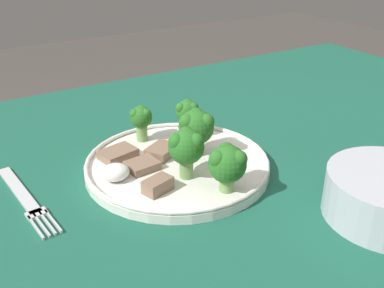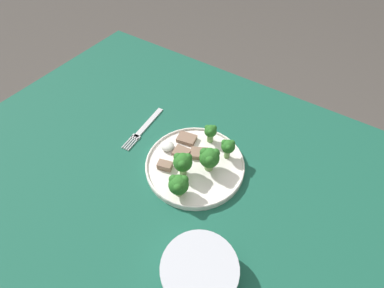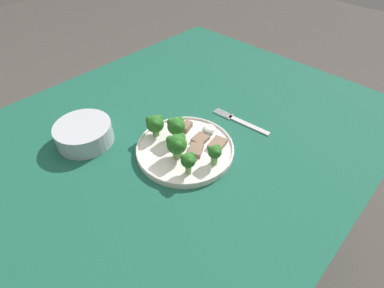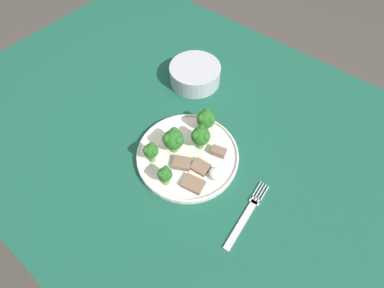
{
  "view_description": "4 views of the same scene",
  "coord_description": "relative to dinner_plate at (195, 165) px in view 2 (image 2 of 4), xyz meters",
  "views": [
    {
      "loc": [
        0.31,
        0.4,
        1.06
      ],
      "look_at": [
        0.02,
        -0.08,
        0.78
      ],
      "focal_mm": 42.0,
      "sensor_mm": 36.0,
      "label": 1
    },
    {
      "loc": [
        -0.2,
        0.32,
        1.37
      ],
      "look_at": [
        0.07,
        -0.09,
        0.8
      ],
      "focal_mm": 28.0,
      "sensor_mm": 36.0,
      "label": 2
    },
    {
      "loc": [
        -0.35,
        -0.47,
        1.29
      ],
      "look_at": [
        0.05,
        -0.09,
        0.78
      ],
      "focal_mm": 28.0,
      "sensor_mm": 36.0,
      "label": 3
    },
    {
      "loc": [
        0.3,
        -0.37,
        1.39
      ],
      "look_at": [
        0.04,
        -0.05,
        0.78
      ],
      "focal_mm": 28.0,
      "sensor_mm": 36.0,
      "label": 4
    }
  ],
  "objects": [
    {
      "name": "meat_slice_middle_slice",
      "position": [
        0.06,
        0.05,
        0.01
      ],
      "size": [
        0.04,
        0.03,
        0.02
      ],
      "color": "#846651",
      "rests_on": "dinner_plate"
    },
    {
      "name": "dinner_plate",
      "position": [
        0.0,
        0.0,
        0.0
      ],
      "size": [
        0.25,
        0.25,
        0.02
      ],
      "color": "white",
      "rests_on": "table"
    },
    {
      "name": "broccoli_floret_back_left",
      "position": [
        -0.04,
        -0.01,
        0.05
      ],
      "size": [
        0.05,
        0.05,
        0.07
      ],
      "color": "#709E56",
      "rests_on": "dinner_plate"
    },
    {
      "name": "table",
      "position": [
        -0.04,
        0.07,
        -0.1
      ],
      "size": [
        1.38,
        0.95,
        0.75
      ],
      "color": "#195642",
      "rests_on": "ground_plane"
    },
    {
      "name": "meat_slice_rear_slice",
      "position": [
        0.06,
        -0.06,
        0.01
      ],
      "size": [
        0.05,
        0.04,
        0.01
      ],
      "color": "#846651",
      "rests_on": "dinner_plate"
    },
    {
      "name": "broccoli_floret_center_back",
      "position": [
        0.01,
        -0.09,
        0.04
      ],
      "size": [
        0.03,
        0.03,
        0.05
      ],
      "color": "#709E56",
      "rests_on": "dinner_plate"
    },
    {
      "name": "broccoli_floret_front_left",
      "position": [
        -0.02,
        0.09,
        0.04
      ],
      "size": [
        0.05,
        0.05,
        0.06
      ],
      "color": "#709E56",
      "rests_on": "dinner_plate"
    },
    {
      "name": "meat_slice_front_slice",
      "position": [
        0.05,
        -0.01,
        0.01
      ],
      "size": [
        0.04,
        0.04,
        0.01
      ],
      "color": "#846651",
      "rests_on": "dinner_plate"
    },
    {
      "name": "ground_plane",
      "position": [
        -0.04,
        0.07,
        -0.76
      ],
      "size": [
        8.0,
        8.0,
        0.0
      ],
      "primitive_type": "plane",
      "color": "#4C4742"
    },
    {
      "name": "cream_bowl",
      "position": [
        -0.16,
        0.22,
        0.02
      ],
      "size": [
        0.15,
        0.15,
        0.05
      ],
      "color": "#B7BCC6",
      "rests_on": "table"
    },
    {
      "name": "broccoli_floret_near_rim_left",
      "position": [
        -0.06,
        -0.07,
        0.04
      ],
      "size": [
        0.04,
        0.04,
        0.06
      ],
      "color": "#709E56",
      "rests_on": "dinner_plate"
    },
    {
      "name": "broccoli_floret_center_left",
      "position": [
        0.01,
        0.04,
        0.05
      ],
      "size": [
        0.05,
        0.05,
        0.07
      ],
      "color": "#709E56",
      "rests_on": "dinner_plate"
    },
    {
      "name": "meat_slice_edge_slice",
      "position": [
        0.01,
        -0.03,
        0.01
      ],
      "size": [
        0.05,
        0.05,
        0.01
      ],
      "color": "#846651",
      "rests_on": "dinner_plate"
    },
    {
      "name": "sauce_dollop",
      "position": [
        0.09,
        -0.0,
        0.01
      ],
      "size": [
        0.04,
        0.03,
        0.02
      ],
      "color": "white",
      "rests_on": "dinner_plate"
    },
    {
      "name": "fork",
      "position": [
        0.2,
        -0.04,
        -0.01
      ],
      "size": [
        0.04,
        0.18,
        0.0
      ],
      "color": "silver",
      "rests_on": "table"
    }
  ]
}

